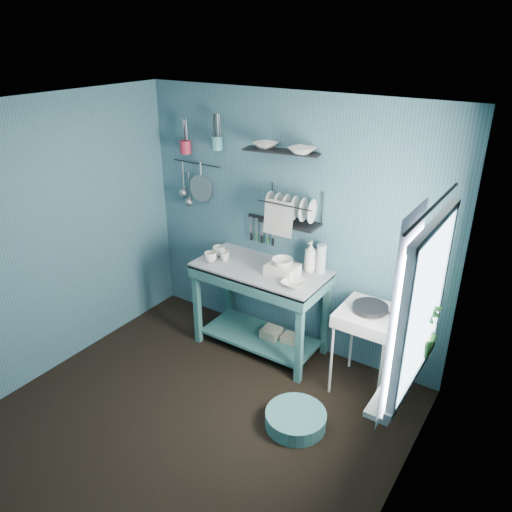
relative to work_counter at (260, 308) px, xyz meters
The scene contains 35 objects.
floor 1.28m from the work_counter, 84.06° to the right, with size 3.20×3.20×0.00m, color black.
ceiling 2.37m from the work_counter, 84.06° to the right, with size 3.20×3.20×0.00m, color silver.
wall_back 0.86m from the work_counter, 67.91° to the left, with size 3.20×3.20×0.00m, color #325867.
wall_left 2.06m from the work_counter, 141.03° to the right, with size 3.00×3.00×0.00m, color #325867.
wall_right 2.24m from the work_counter, 34.70° to the right, with size 3.00×3.00×0.00m, color #325867.
work_counter is the anchor object (origin of this frame).
mug_left 0.71m from the work_counter, 161.57° to the right, with size 0.12×0.12×0.10m, color silver.
mug_mid 0.63m from the work_counter, behind, with size 0.10×0.10×0.09m, color silver.
mug_right 0.71m from the work_counter, behind, with size 0.12×0.12×0.10m, color silver.
wash_tub 0.56m from the work_counter, ahead, with size 0.28×0.22×0.10m, color silver.
tub_bowl 0.63m from the work_counter, ahead, with size 0.20×0.20×0.06m, color silver.
soap_bottle 0.76m from the work_counter, 25.46° to the left, with size 0.12×0.12×0.30m, color silver.
water_bottle 0.82m from the work_counter, 22.93° to the left, with size 0.09×0.09×0.28m, color #AEB8C2.
counter_bowl 0.67m from the work_counter, 18.43° to the right, with size 0.22×0.22×0.05m, color silver.
hotplate_stand 1.12m from the work_counter, ahead, with size 0.50×0.50×0.80m, color silver.
frying_pan 1.18m from the work_counter, ahead, with size 0.30×0.30×0.04m, color black.
knife_strip 0.89m from the work_counter, 119.81° to the left, with size 0.32×0.02×0.03m, color black.
dish_rack 1.08m from the work_counter, 40.38° to the left, with size 0.55×0.24×0.32m, color black.
upper_shelf 1.55m from the work_counter, 67.77° to the left, with size 0.70×0.18×0.01m, color black.
shelf_bowl_left 1.62m from the work_counter, 113.69° to the left, with size 0.21×0.21×0.05m, color silver.
shelf_bowl_right 1.61m from the work_counter, 35.81° to the left, with size 0.22×0.22×0.05m, color silver.
utensil_cup_magenta 1.79m from the work_counter, 167.90° to the left, with size 0.11×0.11×0.13m, color #B02039.
utensil_cup_teal 1.67m from the work_counter, 160.92° to the left, with size 0.11×0.11×0.13m, color teal.
colander 1.38m from the work_counter, 164.20° to the left, with size 0.28×0.28×0.03m, color gray.
ladle_outer 1.61m from the work_counter, 166.94° to the left, with size 0.01×0.01×0.30m, color gray.
ladle_inner 1.50m from the work_counter, 166.06° to the left, with size 0.01×0.01×0.30m, color gray.
hook_rail 1.61m from the work_counter, 163.99° to the left, with size 0.01×0.01×0.60m, color black.
window_glass 2.09m from the work_counter, 23.52° to the right, with size 1.10×1.10×0.00m, color white.
windowsill 1.82m from the work_counter, 24.61° to the right, with size 0.16×0.95×0.04m, color silver.
curtain 2.19m from the work_counter, 32.41° to the right, with size 1.35×1.35×0.00m, color silver.
curtain_rod 2.42m from the work_counter, 24.08° to the right, with size 0.02×0.02×1.05m, color black.
potted_plant 1.81m from the work_counter, 16.25° to the right, with size 0.26×0.26×0.46m, color #296428.
storage_tin_large 0.36m from the work_counter, 26.57° to the left, with size 0.18×0.18×0.22m, color gray.
storage_tin_small 0.47m from the work_counter, 14.93° to the left, with size 0.15×0.15×0.20m, color gray.
floor_basin 1.21m from the work_counter, 42.36° to the right, with size 0.50×0.50×0.13m, color teal.
Camera 1 is at (2.18, -2.38, 2.99)m, focal length 35.00 mm.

